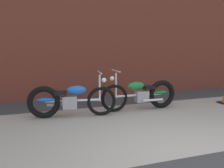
% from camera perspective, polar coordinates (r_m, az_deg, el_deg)
% --- Properties ---
extents(ground_plane, '(80.00, 80.00, 0.00)m').
position_cam_1_polar(ground_plane, '(4.25, 17.05, -14.56)').
color(ground_plane, '#38383A').
extents(sidewalk_slab, '(36.00, 3.50, 0.01)m').
position_cam_1_polar(sidewalk_slab, '(5.65, 6.07, -8.45)').
color(sidewalk_slab, '#9E998E').
rests_on(sidewalk_slab, ground).
extents(brick_building_wall, '(36.00, 0.50, 4.63)m').
position_cam_1_polar(brick_building_wall, '(8.66, -4.23, 12.85)').
color(brick_building_wall, brown).
rests_on(brick_building_wall, ground).
extents(motorcycle_blue, '(1.99, 0.68, 1.03)m').
position_cam_1_polar(motorcycle_blue, '(6.13, -9.76, -3.38)').
color(motorcycle_blue, black).
rests_on(motorcycle_blue, ground).
extents(motorcycle_green, '(2.01, 0.58, 1.03)m').
position_cam_1_polar(motorcycle_green, '(6.82, 6.95, -2.13)').
color(motorcycle_green, black).
rests_on(motorcycle_green, ground).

